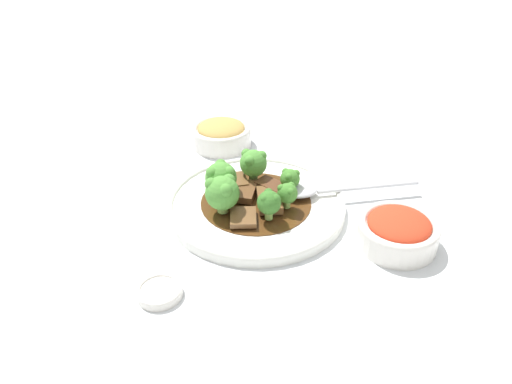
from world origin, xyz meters
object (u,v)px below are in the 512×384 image
object	(u,v)px
broccoli_floret_3	(290,179)
main_plate	(256,204)
broccoli_floret_2	(221,177)
broccoli_floret_1	(222,192)
beef_strip_2	(243,217)
beef_strip_0	(273,187)
broccoli_floret_4	(287,193)
beef_strip_3	(237,182)
side_bowl_appetizer	(221,134)
side_bowl_kimchi	(398,231)
beef_strip_1	(269,200)
broccoli_floret_5	(269,202)
sauce_dish	(159,291)
serving_spoon	(313,191)
broccoli_floret_0	(253,163)
beef_strip_4	(243,191)

from	to	relation	value
broccoli_floret_3	main_plate	bearing A→B (deg)	-172.05
main_plate	broccoli_floret_2	size ratio (longest dim) A/B	4.69
main_plate	broccoli_floret_1	distance (m)	0.07
beef_strip_2	broccoli_floret_2	size ratio (longest dim) A/B	0.88
beef_strip_0	broccoli_floret_3	size ratio (longest dim) A/B	1.53
broccoli_floret_4	beef_strip_3	bearing A→B (deg)	128.06
beef_strip_0	side_bowl_appetizer	bearing A→B (deg)	103.07
side_bowl_kimchi	side_bowl_appetizer	xyz separation A→B (m)	(-0.20, 0.37, -0.00)
beef_strip_1	side_bowl_appetizer	bearing A→B (deg)	97.98
broccoli_floret_4	side_bowl_appetizer	xyz separation A→B (m)	(-0.06, 0.27, -0.02)
beef_strip_0	broccoli_floret_5	size ratio (longest dim) A/B	1.38
beef_strip_1	sauce_dish	bearing A→B (deg)	-141.58
beef_strip_3	serving_spoon	distance (m)	0.13
beef_strip_3	serving_spoon	size ratio (longest dim) A/B	0.19
side_bowl_appetizer	sauce_dish	distance (m)	0.43
beef_strip_2	side_bowl_appetizer	world-z (taller)	side_bowl_appetizer
broccoli_floret_4	broccoli_floret_5	bearing A→B (deg)	-147.48
beef_strip_3	broccoli_floret_5	size ratio (longest dim) A/B	0.93
broccoli_floret_0	beef_strip_4	bearing A→B (deg)	-123.57
beef_strip_2	beef_strip_3	size ratio (longest dim) A/B	1.22
broccoli_floret_1	side_bowl_kimchi	distance (m)	0.27
broccoli_floret_5	sauce_dish	world-z (taller)	broccoli_floret_5
broccoli_floret_3	side_bowl_appetizer	distance (m)	0.24
beef_strip_3	broccoli_floret_4	bearing A→B (deg)	-51.94
serving_spoon	sauce_dish	bearing A→B (deg)	-149.22
broccoli_floret_0	serving_spoon	distance (m)	0.11
broccoli_floret_5	beef_strip_3	bearing A→B (deg)	105.26
beef_strip_0	side_bowl_kimchi	distance (m)	0.21
broccoli_floret_5	side_bowl_kimchi	distance (m)	0.19
beef_strip_0	beef_strip_1	world-z (taller)	same
beef_strip_4	broccoli_floret_5	size ratio (longest dim) A/B	1.41
serving_spoon	sauce_dish	size ratio (longest dim) A/B	3.92
beef_strip_0	beef_strip_3	distance (m)	0.06
side_bowl_kimchi	main_plate	bearing A→B (deg)	143.57
broccoli_floret_5	side_bowl_appetizer	distance (m)	0.29
beef_strip_2	beef_strip_0	bearing A→B (deg)	45.93
beef_strip_2	broccoli_floret_3	world-z (taller)	broccoli_floret_3
broccoli_floret_1	broccoli_floret_0	bearing A→B (deg)	49.70
broccoli_floret_0	broccoli_floret_5	size ratio (longest dim) A/B	1.19
main_plate	beef_strip_1	distance (m)	0.03
beef_strip_4	broccoli_floret_4	size ratio (longest dim) A/B	1.58
beef_strip_1	broccoli_floret_0	distance (m)	0.08
beef_strip_0	broccoli_floret_4	bearing A→B (deg)	-79.91
main_plate	beef_strip_2	size ratio (longest dim) A/B	5.35
beef_strip_1	broccoli_floret_2	xyz separation A→B (m)	(-0.07, 0.04, 0.03)
beef_strip_2	serving_spoon	xyz separation A→B (m)	(0.13, 0.04, 0.00)
sauce_dish	beef_strip_0	bearing A→B (deg)	42.03
main_plate	beef_strip_2	bearing A→B (deg)	-123.08
broccoli_floret_2	sauce_dish	distance (m)	0.22
beef_strip_1	broccoli_floret_4	world-z (taller)	broccoli_floret_4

